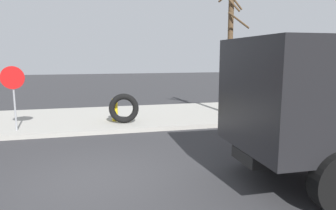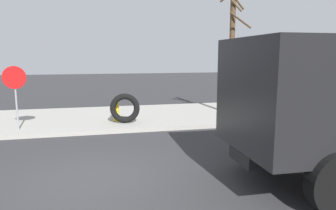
% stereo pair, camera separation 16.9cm
% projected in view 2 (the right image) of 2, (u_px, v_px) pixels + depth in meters
% --- Properties ---
extents(ground_plane, '(80.00, 80.00, 0.00)m').
position_uv_depth(ground_plane, '(94.00, 181.00, 6.63)').
color(ground_plane, '#2D2D30').
extents(sidewalk_curb, '(36.00, 5.00, 0.15)m').
position_uv_depth(sidewalk_curb, '(94.00, 118.00, 12.87)').
color(sidewalk_curb, '#99968E').
rests_on(sidewalk_curb, ground).
extents(fire_hydrant, '(0.25, 0.57, 0.91)m').
position_uv_depth(fire_hydrant, '(116.00, 108.00, 11.99)').
color(fire_hydrant, yellow).
rests_on(fire_hydrant, sidewalk_curb).
extents(loose_tire, '(1.14, 0.43, 1.12)m').
position_uv_depth(loose_tire, '(125.00, 108.00, 11.58)').
color(loose_tire, black).
rests_on(loose_tire, sidewalk_curb).
extents(stop_sign, '(0.76, 0.08, 2.17)m').
position_uv_depth(stop_sign, '(15.00, 86.00, 10.33)').
color(stop_sign, gray).
rests_on(stop_sign, sidewalk_curb).
extents(bare_tree, '(1.29, 1.24, 5.27)m').
position_uv_depth(bare_tree, '(232.00, 48.00, 13.06)').
color(bare_tree, '#4C3823').
rests_on(bare_tree, sidewalk_curb).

